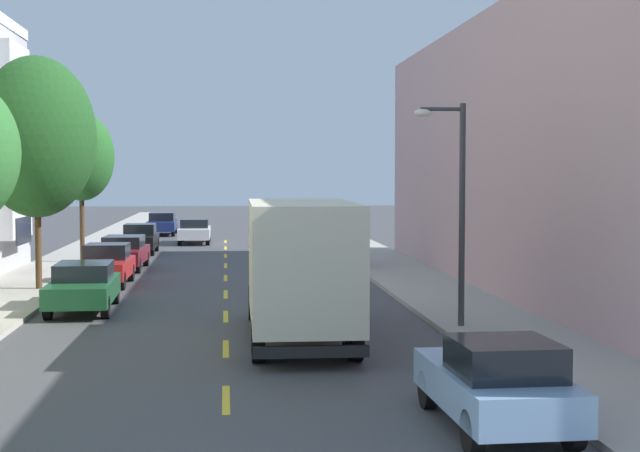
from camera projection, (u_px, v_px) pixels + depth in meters
ground_plane at (226, 270)px, 39.93m from camera, size 160.00×160.00×0.00m
sidewalk_left at (45, 275)px, 37.23m from camera, size 3.20×120.00×0.14m
sidewalk_right at (399, 272)px, 38.64m from camera, size 3.20×120.00×0.14m
lane_centerline_dashes at (226, 285)px, 34.46m from camera, size 0.14×47.20×0.01m
street_tree_third at (37, 137)px, 32.18m from camera, size 4.03×4.03×7.97m
street_tree_farthest at (81, 157)px, 42.14m from camera, size 2.94×2.94×6.68m
street_lamp at (456, 195)px, 24.33m from camera, size 1.35×0.28×5.76m
delivery_box_truck at (299, 262)px, 23.04m from camera, size 2.50×8.23×3.42m
parked_hatchback_black at (139, 239)px, 48.35m from camera, size 1.77×4.02×1.50m
parked_wagon_champagne at (329, 250)px, 40.43m from camera, size 1.92×4.74×1.50m
parked_wagon_navy at (162, 223)px, 62.98m from camera, size 1.85×4.71×1.50m
parked_sedan_burgundy at (123, 252)px, 40.19m from camera, size 1.93×4.55×1.43m
parked_hatchback_sky at (497, 383)px, 15.05m from camera, size 1.85×4.05×1.50m
parked_hatchback_red at (106, 265)px, 34.50m from camera, size 1.81×4.03×1.50m
parked_sedan_forest at (83, 286)px, 28.03m from camera, size 1.91×4.54×1.43m
moving_white_sedan at (195, 231)px, 55.25m from camera, size 1.80×4.50×1.43m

